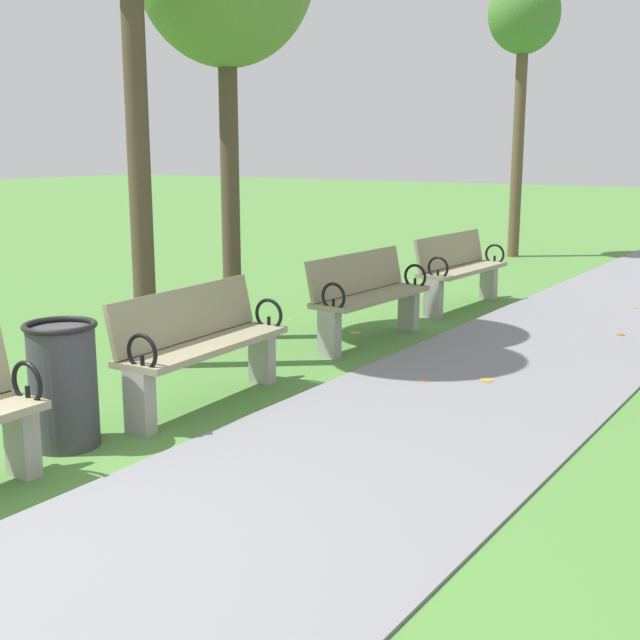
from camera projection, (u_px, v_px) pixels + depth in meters
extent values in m
cube|color=#99968E|center=(22.00, 440.00, 5.00)|extent=(0.20, 0.12, 0.45)
torus|color=black|center=(27.00, 383.00, 4.91)|extent=(0.27, 0.03, 0.27)
cylinder|color=black|center=(28.00, 396.00, 4.92)|extent=(0.03, 0.03, 0.12)
cube|color=gray|center=(206.00, 345.00, 6.32)|extent=(0.52, 1.62, 0.05)
cube|color=gray|center=(186.00, 314.00, 6.37)|extent=(0.20, 1.60, 0.40)
cube|color=#99968E|center=(140.00, 402.00, 5.75)|extent=(0.21, 0.13, 0.45)
cube|color=#99968E|center=(262.00, 357.00, 6.99)|extent=(0.21, 0.13, 0.45)
torus|color=black|center=(142.00, 353.00, 5.63)|extent=(0.27, 0.04, 0.27)
cylinder|color=black|center=(143.00, 364.00, 5.64)|extent=(0.03, 0.03, 0.12)
torus|color=black|center=(269.00, 314.00, 6.90)|extent=(0.27, 0.04, 0.27)
cylinder|color=black|center=(269.00, 324.00, 6.92)|extent=(0.03, 0.03, 0.12)
cube|color=gray|center=(372.00, 296.00, 8.37)|extent=(0.51, 1.62, 0.05)
cube|color=gray|center=(357.00, 273.00, 8.43)|extent=(0.19, 1.60, 0.40)
cube|color=#99968E|center=(329.00, 334.00, 7.84)|extent=(0.21, 0.13, 0.45)
cube|color=#99968E|center=(409.00, 309.00, 9.01)|extent=(0.21, 0.13, 0.45)
torus|color=black|center=(333.00, 297.00, 7.71)|extent=(0.27, 0.04, 0.27)
cylinder|color=black|center=(333.00, 305.00, 7.73)|extent=(0.03, 0.03, 0.12)
torus|color=black|center=(415.00, 276.00, 8.91)|extent=(0.27, 0.04, 0.27)
cylinder|color=black|center=(415.00, 284.00, 8.93)|extent=(0.03, 0.03, 0.12)
cube|color=gray|center=(463.00, 270.00, 10.19)|extent=(0.52, 1.62, 0.05)
cube|color=gray|center=(450.00, 250.00, 10.25)|extent=(0.20, 1.60, 0.40)
cube|color=#99968E|center=(433.00, 298.00, 9.66)|extent=(0.21, 0.13, 0.45)
cube|color=#99968E|center=(489.00, 282.00, 10.82)|extent=(0.21, 0.13, 0.45)
torus|color=black|center=(438.00, 268.00, 9.53)|extent=(0.27, 0.04, 0.27)
cylinder|color=black|center=(438.00, 275.00, 9.55)|extent=(0.03, 0.03, 0.12)
torus|color=black|center=(495.00, 254.00, 10.73)|extent=(0.27, 0.04, 0.27)
cylinder|color=black|center=(494.00, 260.00, 10.74)|extent=(0.03, 0.03, 0.12)
cylinder|color=#4C3D2D|center=(138.00, 144.00, 7.15)|extent=(0.20, 0.20, 3.95)
cylinder|color=#4C3D2D|center=(230.00, 190.00, 8.35)|extent=(0.19, 0.19, 3.05)
cylinder|color=brown|center=(518.00, 151.00, 14.67)|extent=(0.20, 0.20, 3.75)
ellipsoid|color=#477A33|center=(524.00, 13.00, 14.20)|extent=(1.22, 1.22, 1.35)
cylinder|color=#38383D|center=(64.00, 388.00, 5.48)|extent=(0.44, 0.44, 0.80)
torus|color=black|center=(60.00, 325.00, 5.39)|extent=(0.48, 0.48, 0.04)
cylinder|color=#BC842D|center=(633.00, 307.00, 10.18)|extent=(0.11, 0.11, 0.00)
cylinder|color=#BC842D|center=(486.00, 380.00, 7.02)|extent=(0.16, 0.16, 0.00)
cylinder|color=#BC842D|center=(290.00, 319.00, 9.60)|extent=(0.07, 0.07, 0.00)
cylinder|color=gold|center=(356.00, 332.00, 8.91)|extent=(0.15, 0.15, 0.00)
cylinder|color=#93511E|center=(621.00, 335.00, 8.71)|extent=(0.10, 0.10, 0.00)
cylinder|color=#BC842D|center=(254.00, 329.00, 9.06)|extent=(0.15, 0.15, 0.00)
cylinder|color=#AD6B23|center=(424.00, 381.00, 7.01)|extent=(0.09, 0.09, 0.00)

